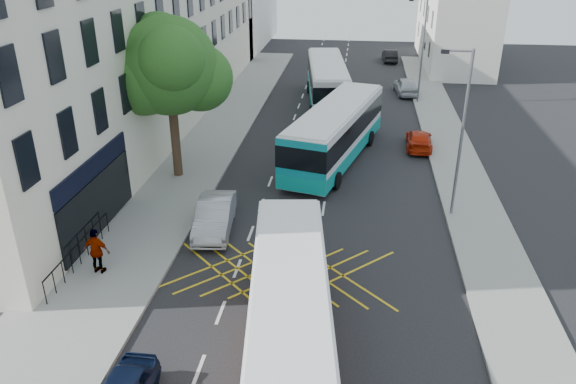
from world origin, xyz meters
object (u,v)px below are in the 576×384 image
(bus_near, at_px, (290,309))
(pedestrian_far, at_px, (97,251))
(lamp_far, at_px, (422,46))
(bus_mid, at_px, (335,132))
(distant_car_silver, at_px, (406,86))
(parked_car_silver, at_px, (215,216))
(distant_car_grey, at_px, (331,63))
(street_tree, at_px, (169,67))
(lamp_near, at_px, (461,127))
(red_hatchback, at_px, (419,140))
(bus_far, at_px, (327,82))
(distant_car_dark, at_px, (390,56))

(bus_near, relative_size, pedestrian_far, 5.58)
(lamp_far, xyz_separation_m, bus_mid, (-5.98, -13.31, -2.83))
(distant_car_silver, bearing_deg, lamp_far, 97.78)
(lamp_far, relative_size, parked_car_silver, 1.78)
(lamp_far, xyz_separation_m, distant_car_grey, (-7.60, 11.50, -4.00))
(street_tree, xyz_separation_m, distant_car_silver, (14.01, 19.71, -5.57))
(lamp_near, xyz_separation_m, red_hatchback, (-0.70, 9.44, -4.05))
(bus_mid, relative_size, parked_car_silver, 2.76)
(street_tree, distance_m, lamp_near, 15.10)
(lamp_far, distance_m, bus_far, 7.83)
(red_hatchback, height_order, distant_car_grey, distant_car_grey)
(bus_far, bearing_deg, lamp_far, 0.02)
(distant_car_silver, bearing_deg, distant_car_grey, -58.74)
(street_tree, distance_m, distant_car_dark, 35.82)
(street_tree, distance_m, red_hatchback, 16.46)
(lamp_far, xyz_separation_m, distant_car_silver, (-0.70, 2.68, -3.89))
(distant_car_grey, distance_m, pedestrian_far, 39.36)
(lamp_near, distance_m, distant_car_silver, 23.02)
(bus_far, bearing_deg, pedestrian_far, -113.12)
(parked_car_silver, relative_size, distant_car_grey, 1.01)
(street_tree, height_order, red_hatchback, street_tree)
(street_tree, relative_size, lamp_far, 1.10)
(lamp_near, xyz_separation_m, parked_car_silver, (-11.10, -2.88, -3.88))
(distant_car_grey, relative_size, distant_car_dark, 1.15)
(distant_car_grey, xyz_separation_m, pedestrian_far, (-7.26, -38.68, 0.51))
(red_hatchback, height_order, pedestrian_far, pedestrian_far)
(bus_mid, relative_size, bus_far, 1.02)
(bus_near, xyz_separation_m, distant_car_grey, (-0.97, 42.08, -0.97))
(bus_mid, xyz_separation_m, bus_far, (-1.26, 12.42, -0.02))
(red_hatchback, bearing_deg, distant_car_silver, -87.08)
(distant_car_dark, bearing_deg, bus_near, 80.22)
(street_tree, xyz_separation_m, bus_far, (7.46, 16.15, -4.53))
(bus_near, distance_m, pedestrian_far, 8.91)
(bus_far, xyz_separation_m, pedestrian_far, (-7.61, -26.29, -0.63))
(street_tree, xyz_separation_m, distant_car_dark, (13.15, 32.84, -5.65))
(distant_car_dark, bearing_deg, distant_car_silver, 90.22)
(bus_mid, xyz_separation_m, parked_car_silver, (-5.12, -9.56, -1.05))
(distant_car_silver, height_order, pedestrian_far, pedestrian_far)
(bus_near, relative_size, distant_car_silver, 2.58)
(distant_car_grey, bearing_deg, distant_car_dark, 33.16)
(lamp_near, relative_size, red_hatchback, 2.03)
(lamp_far, xyz_separation_m, parked_car_silver, (-11.10, -22.88, -3.88))
(bus_far, distance_m, pedestrian_far, 27.37)
(lamp_near, xyz_separation_m, pedestrian_far, (-14.86, -7.17, -3.49))
(street_tree, height_order, bus_near, street_tree)
(parked_car_silver, bearing_deg, bus_mid, 56.06)
(bus_far, bearing_deg, lamp_near, -76.21)
(lamp_near, xyz_separation_m, distant_car_grey, (-7.60, 31.50, -4.00))
(parked_car_silver, distance_m, red_hatchback, 16.12)
(parked_car_silver, xyz_separation_m, distant_car_grey, (3.50, 34.38, -0.12))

